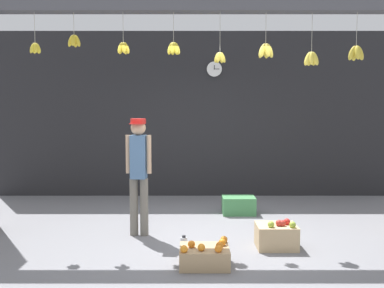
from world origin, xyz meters
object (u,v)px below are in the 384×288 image
object	(u,v)px
shopkeeper	(138,168)
fruit_crate_apples	(276,236)
produce_box_green	(238,205)
wall_clock	(213,69)
water_bottle	(183,246)
fruit_crate_oranges	(204,256)

from	to	relation	value
shopkeeper	fruit_crate_apples	world-z (taller)	shopkeeper
produce_box_green	wall_clock	distance (m)	2.74
water_bottle	wall_clock	distance (m)	4.14
fruit_crate_apples	produce_box_green	xyz separation A→B (m)	(-0.28, 1.70, -0.01)
fruit_crate_oranges	produce_box_green	xyz separation A→B (m)	(0.62, 2.31, 0.03)
shopkeeper	water_bottle	bearing A→B (deg)	134.57
shopkeeper	fruit_crate_apples	size ratio (longest dim) A/B	3.25
produce_box_green	fruit_crate_oranges	bearing A→B (deg)	-104.95
fruit_crate_apples	water_bottle	bearing A→B (deg)	-168.38
shopkeeper	water_bottle	distance (m)	1.27
fruit_crate_oranges	water_bottle	xyz separation A→B (m)	(-0.23, 0.37, -0.01)
produce_box_green	wall_clock	bearing A→B (deg)	102.85
produce_box_green	water_bottle	world-z (taller)	produce_box_green
produce_box_green	shopkeeper	bearing A→B (deg)	-141.18
water_bottle	wall_clock	bearing A→B (deg)	81.22
fruit_crate_apples	produce_box_green	distance (m)	1.73
fruit_crate_oranges	water_bottle	bearing A→B (deg)	121.78
produce_box_green	water_bottle	bearing A→B (deg)	-113.67
fruit_crate_apples	water_bottle	size ratio (longest dim) A/B	2.17
fruit_crate_oranges	produce_box_green	size ratio (longest dim) A/B	1.01
fruit_crate_apples	wall_clock	xyz separation A→B (m)	(-0.60, 3.14, 2.30)
fruit_crate_apples	fruit_crate_oranges	bearing A→B (deg)	-145.86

